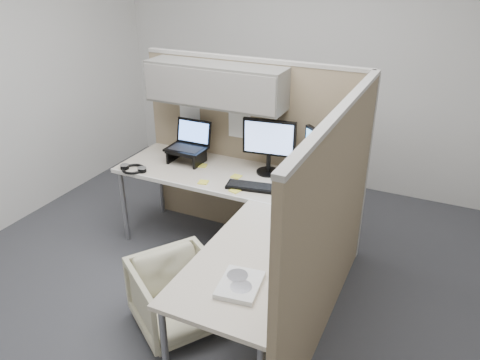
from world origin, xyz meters
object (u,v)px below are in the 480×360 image
at_px(office_chair, 177,292).
at_px(monitor_left, 269,142).
at_px(keyboard, 254,187).
at_px(desk, 236,207).

xyz_separation_m(office_chair, monitor_left, (0.18, 1.19, 0.72)).
bearing_deg(keyboard, office_chair, -112.33).
height_order(desk, office_chair, desk).
xyz_separation_m(desk, monitor_left, (0.02, 0.57, 0.32)).
xyz_separation_m(monitor_left, keyboard, (0.01, -0.31, -0.26)).
distance_m(office_chair, keyboard, 1.01).
relative_size(desk, office_chair, 3.50).
xyz_separation_m(office_chair, keyboard, (0.19, 0.88, 0.46)).
bearing_deg(desk, keyboard, 82.73).
height_order(desk, monitor_left, monitor_left).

